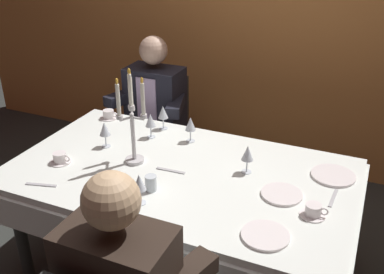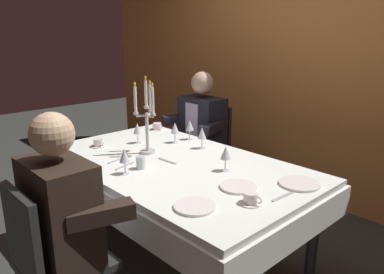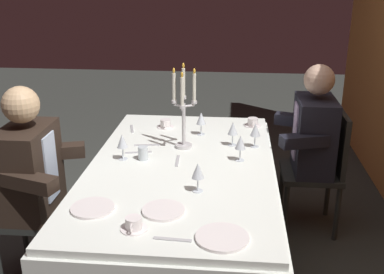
{
  "view_description": "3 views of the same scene",
  "coord_description": "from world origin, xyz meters",
  "px_view_note": "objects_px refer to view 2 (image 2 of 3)",
  "views": [
    {
      "loc": [
        0.92,
        -1.92,
        2.0
      ],
      "look_at": [
        0.03,
        0.11,
        0.91
      ],
      "focal_mm": 41.48,
      "sensor_mm": 36.0,
      "label": 1
    },
    {
      "loc": [
        1.83,
        -1.56,
        1.6
      ],
      "look_at": [
        0.07,
        0.1,
        0.91
      ],
      "focal_mm": 35.04,
      "sensor_mm": 36.0,
      "label": 2
    },
    {
      "loc": [
        2.56,
        0.31,
        1.87
      ],
      "look_at": [
        0.07,
        0.07,
        0.94
      ],
      "focal_mm": 43.6,
      "sensor_mm": 36.0,
      "label": 3
    }
  ],
  "objects_px": {
    "dinner_plate_2": "(195,206)",
    "seated_diner_1": "(59,212)",
    "dining_table": "(174,178)",
    "wine_glass_0": "(190,126)",
    "wine_glass_2": "(202,134)",
    "water_tumbler_0": "(141,162)",
    "coffee_cup_0": "(251,199)",
    "wine_glass_1": "(137,129)",
    "coffee_cup_1": "(99,143)",
    "coffee_cup_2": "(157,127)",
    "seated_diner_0": "(203,125)",
    "dinner_plate_1": "(238,187)",
    "wine_glass_3": "(175,128)",
    "wine_glass_5": "(124,156)",
    "wine_glass_4": "(226,153)",
    "dinner_plate_0": "(299,184)",
    "candelabra": "(147,120)"
  },
  "relations": [
    {
      "from": "dining_table",
      "to": "wine_glass_4",
      "type": "distance_m",
      "value": 0.44
    },
    {
      "from": "wine_glass_4",
      "to": "water_tumbler_0",
      "type": "relative_size",
      "value": 1.94
    },
    {
      "from": "wine_glass_0",
      "to": "wine_glass_2",
      "type": "bearing_deg",
      "value": -22.16
    },
    {
      "from": "dinner_plate_2",
      "to": "wine_glass_5",
      "type": "relative_size",
      "value": 1.32
    },
    {
      "from": "wine_glass_3",
      "to": "seated_diner_1",
      "type": "distance_m",
      "value": 1.3
    },
    {
      "from": "dinner_plate_2",
      "to": "wine_glass_2",
      "type": "relative_size",
      "value": 1.32
    },
    {
      "from": "coffee_cup_1",
      "to": "seated_diner_1",
      "type": "distance_m",
      "value": 1.08
    },
    {
      "from": "dining_table",
      "to": "seated_diner_1",
      "type": "bearing_deg",
      "value": -79.91
    },
    {
      "from": "wine_glass_1",
      "to": "wine_glass_4",
      "type": "bearing_deg",
      "value": 3.23
    },
    {
      "from": "seated_diner_0",
      "to": "dinner_plate_0",
      "type": "bearing_deg",
      "value": -23.4
    },
    {
      "from": "wine_glass_2",
      "to": "wine_glass_4",
      "type": "xyz_separation_m",
      "value": [
        0.44,
        -0.22,
        0.0
      ]
    },
    {
      "from": "wine_glass_1",
      "to": "coffee_cup_0",
      "type": "relative_size",
      "value": 1.24
    },
    {
      "from": "wine_glass_2",
      "to": "wine_glass_5",
      "type": "relative_size",
      "value": 1.0
    },
    {
      "from": "wine_glass_2",
      "to": "coffee_cup_1",
      "type": "height_order",
      "value": "wine_glass_2"
    },
    {
      "from": "dining_table",
      "to": "wine_glass_1",
      "type": "height_order",
      "value": "wine_glass_1"
    },
    {
      "from": "dining_table",
      "to": "seated_diner_0",
      "type": "bearing_deg",
      "value": 124.91
    },
    {
      "from": "coffee_cup_0",
      "to": "coffee_cup_2",
      "type": "xyz_separation_m",
      "value": [
        -1.51,
        0.58,
        0.0
      ]
    },
    {
      "from": "coffee_cup_0",
      "to": "seated_diner_0",
      "type": "distance_m",
      "value": 1.71
    },
    {
      "from": "wine_glass_1",
      "to": "seated_diner_1",
      "type": "distance_m",
      "value": 1.2
    },
    {
      "from": "wine_glass_4",
      "to": "seated_diner_1",
      "type": "height_order",
      "value": "seated_diner_1"
    },
    {
      "from": "wine_glass_1",
      "to": "dinner_plate_0",
      "type": "bearing_deg",
      "value": 8.3
    },
    {
      "from": "water_tumbler_0",
      "to": "coffee_cup_2",
      "type": "bearing_deg",
      "value": 135.73
    },
    {
      "from": "wine_glass_3",
      "to": "coffee_cup_2",
      "type": "relative_size",
      "value": 1.24
    },
    {
      "from": "wine_glass_1",
      "to": "coffee_cup_1",
      "type": "distance_m",
      "value": 0.32
    },
    {
      "from": "dinner_plate_2",
      "to": "wine_glass_2",
      "type": "xyz_separation_m",
      "value": [
        -0.68,
        0.72,
        0.11
      ]
    },
    {
      "from": "dinner_plate_2",
      "to": "seated_diner_1",
      "type": "xyz_separation_m",
      "value": [
        -0.43,
        -0.52,
        -0.01
      ]
    },
    {
      "from": "wine_glass_4",
      "to": "dinner_plate_1",
      "type": "bearing_deg",
      "value": -32.61
    },
    {
      "from": "wine_glass_2",
      "to": "coffee_cup_0",
      "type": "bearing_deg",
      "value": -29.64
    },
    {
      "from": "wine_glass_0",
      "to": "coffee_cup_2",
      "type": "xyz_separation_m",
      "value": [
        -0.43,
        -0.0,
        -0.09
      ]
    },
    {
      "from": "wine_glass_4",
      "to": "wine_glass_5",
      "type": "xyz_separation_m",
      "value": [
        -0.39,
        -0.49,
        0.0
      ]
    },
    {
      "from": "dinner_plate_1",
      "to": "wine_glass_3",
      "type": "height_order",
      "value": "wine_glass_3"
    },
    {
      "from": "wine_glass_4",
      "to": "coffee_cup_0",
      "type": "distance_m",
      "value": 0.49
    },
    {
      "from": "dining_table",
      "to": "seated_diner_1",
      "type": "xyz_separation_m",
      "value": [
        0.16,
        -0.89,
        0.11
      ]
    },
    {
      "from": "dinner_plate_0",
      "to": "dinner_plate_2",
      "type": "xyz_separation_m",
      "value": [
        -0.2,
        -0.64,
        0.0
      ]
    },
    {
      "from": "seated_diner_0",
      "to": "dining_table",
      "type": "bearing_deg",
      "value": -55.09
    },
    {
      "from": "dinner_plate_1",
      "to": "seated_diner_0",
      "type": "xyz_separation_m",
      "value": [
        -1.2,
        0.9,
        -0.01
      ]
    },
    {
      "from": "candelabra",
      "to": "coffee_cup_0",
      "type": "distance_m",
      "value": 1.06
    },
    {
      "from": "seated_diner_0",
      "to": "wine_glass_4",
      "type": "bearing_deg",
      "value": -38.05
    },
    {
      "from": "coffee_cup_2",
      "to": "wine_glass_5",
      "type": "bearing_deg",
      "value": -48.71
    },
    {
      "from": "dinner_plate_0",
      "to": "seated_diner_1",
      "type": "height_order",
      "value": "seated_diner_1"
    },
    {
      "from": "wine_glass_1",
      "to": "wine_glass_3",
      "type": "height_order",
      "value": "same"
    },
    {
      "from": "dinner_plate_2",
      "to": "wine_glass_4",
      "type": "bearing_deg",
      "value": 115.88
    },
    {
      "from": "dining_table",
      "to": "water_tumbler_0",
      "type": "relative_size",
      "value": 22.92
    },
    {
      "from": "wine_glass_1",
      "to": "seated_diner_0",
      "type": "xyz_separation_m",
      "value": [
        -0.08,
        0.8,
        -0.12
      ]
    },
    {
      "from": "wine_glass_1",
      "to": "coffee_cup_0",
      "type": "height_order",
      "value": "wine_glass_1"
    },
    {
      "from": "water_tumbler_0",
      "to": "seated_diner_1",
      "type": "distance_m",
      "value": 0.68
    },
    {
      "from": "dinner_plate_0",
      "to": "coffee_cup_2",
      "type": "xyz_separation_m",
      "value": [
        -1.55,
        0.18,
        0.02
      ]
    },
    {
      "from": "dinner_plate_2",
      "to": "wine_glass_0",
      "type": "relative_size",
      "value": 1.32
    },
    {
      "from": "coffee_cup_0",
      "to": "wine_glass_1",
      "type": "bearing_deg",
      "value": 170.86
    },
    {
      "from": "seated_diner_0",
      "to": "coffee_cup_1",
      "type": "bearing_deg",
      "value": -92.51
    }
  ]
}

